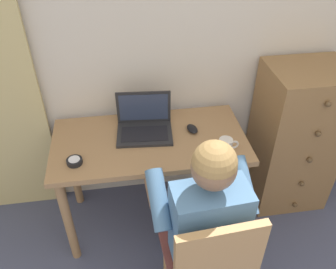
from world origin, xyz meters
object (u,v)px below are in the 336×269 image
(computer_mouse, at_px, (192,129))
(coffee_mug, at_px, (226,146))
(dresser, at_px, (294,139))
(desk, at_px, (150,153))
(chair, at_px, (209,260))
(desk_clock, at_px, (75,161))
(laptop, at_px, (144,124))
(person_seated, at_px, (201,209))

(computer_mouse, height_order, coffee_mug, coffee_mug)
(dresser, height_order, coffee_mug, dresser)
(dresser, distance_m, coffee_mug, 0.71)
(desk, xyz_separation_m, computer_mouse, (0.28, 0.04, 0.13))
(chair, bearing_deg, computer_mouse, 85.50)
(chair, height_order, computer_mouse, chair)
(dresser, xyz_separation_m, desk_clock, (-1.47, -0.25, 0.21))
(laptop, bearing_deg, dresser, 0.42)
(desk, bearing_deg, desk_clock, -160.62)
(coffee_mug, bearing_deg, chair, -111.70)
(dresser, xyz_separation_m, person_seated, (-0.82, -0.63, 0.12))
(computer_mouse, xyz_separation_m, desk_clock, (-0.72, -0.20, -0.00))
(desk, height_order, coffee_mug, coffee_mug)
(person_seated, xyz_separation_m, coffee_mug, (0.22, 0.34, 0.12))
(dresser, bearing_deg, coffee_mug, -154.73)
(dresser, distance_m, desk_clock, 1.51)
(dresser, height_order, computer_mouse, dresser)
(dresser, bearing_deg, desk_clock, -170.38)
(chair, distance_m, desk_clock, 0.90)
(laptop, xyz_separation_m, coffee_mug, (0.45, -0.28, -0.00))
(desk_clock, bearing_deg, laptop, 29.94)
(computer_mouse, relative_size, desk_clock, 1.11)
(desk, xyz_separation_m, person_seated, (0.21, -0.53, 0.04))
(chair, bearing_deg, dresser, 44.81)
(chair, xyz_separation_m, desk_clock, (-0.66, 0.56, 0.27))
(desk, bearing_deg, laptop, 103.83)
(laptop, relative_size, computer_mouse, 3.60)
(desk, xyz_separation_m, dresser, (1.03, 0.09, -0.08))
(dresser, xyz_separation_m, coffee_mug, (-0.60, -0.29, 0.24))
(desk_clock, bearing_deg, desk, 19.38)
(dresser, distance_m, computer_mouse, 0.78)
(coffee_mug, bearing_deg, desk_clock, 177.61)
(laptop, distance_m, desk_clock, 0.49)
(dresser, relative_size, computer_mouse, 10.83)
(dresser, bearing_deg, laptop, -179.58)
(person_seated, relative_size, computer_mouse, 11.81)
(dresser, relative_size, chair, 1.26)
(desk, distance_m, coffee_mug, 0.49)
(desk, relative_size, person_seated, 1.01)
(desk, distance_m, computer_mouse, 0.31)
(person_seated, bearing_deg, desk_clock, 149.86)
(desk, distance_m, chair, 0.76)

